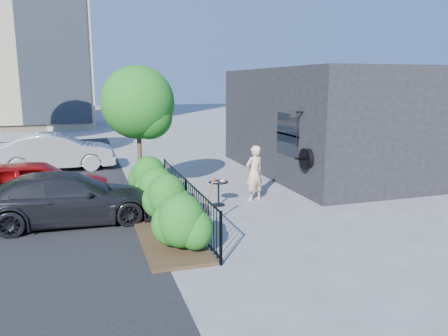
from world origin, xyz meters
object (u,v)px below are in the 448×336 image
object	(u,v)px
cafe_table	(219,189)
shovel	(205,208)
patio_tree	(140,107)
woman	(254,173)
car_silver	(57,152)
car_darkgrey	(69,198)
car_red	(36,184)

from	to	relation	value
cafe_table	shovel	distance (m)	2.23
cafe_table	shovel	size ratio (longest dim) A/B	0.57
patio_tree	woman	bearing A→B (deg)	-25.28
car_silver	car_darkgrey	size ratio (longest dim) A/B	1.02
shovel	car_silver	size ratio (longest dim) A/B	0.29
car_red	car_silver	size ratio (longest dim) A/B	0.89
car_red	car_silver	bearing A→B (deg)	-6.58
woman	car_red	world-z (taller)	woman
car_silver	car_darkgrey	xyz separation A→B (m)	(0.64, -7.32, -0.10)
cafe_table	woman	size ratio (longest dim) A/B	0.45
patio_tree	shovel	world-z (taller)	patio_tree
shovel	car_red	bearing A→B (deg)	139.87
car_darkgrey	car_silver	bearing A→B (deg)	4.96
patio_tree	woman	distance (m)	3.96
woman	cafe_table	bearing A→B (deg)	-6.70
patio_tree	shovel	size ratio (longest dim) A/B	3.00
car_silver	patio_tree	bearing A→B (deg)	-151.83
patio_tree	car_darkgrey	xyz separation A→B (m)	(-2.10, -2.08, -2.12)
patio_tree	car_silver	size ratio (longest dim) A/B	0.87
patio_tree	car_red	xyz separation A→B (m)	(-3.04, -0.33, -2.07)
shovel	cafe_table	bearing A→B (deg)	64.84
woman	car_darkgrey	size ratio (longest dim) A/B	0.37
car_red	car_darkgrey	world-z (taller)	car_red
shovel	car_silver	xyz separation A→B (m)	(-3.73, 8.97, 0.17)
car_red	car_darkgrey	distance (m)	1.98
cafe_table	woman	distance (m)	1.26
shovel	car_silver	world-z (taller)	car_silver
woman	car_darkgrey	bearing A→B (deg)	-11.28
car_silver	cafe_table	bearing A→B (deg)	-145.56
cafe_table	car_darkgrey	xyz separation A→B (m)	(-4.03, -0.37, 0.16)
car_red	car_darkgrey	bearing A→B (deg)	-155.33
car_red	patio_tree	bearing A→B (deg)	-87.32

